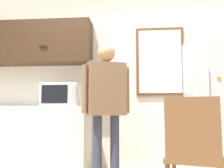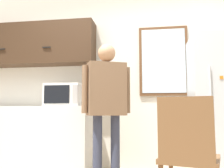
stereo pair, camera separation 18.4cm
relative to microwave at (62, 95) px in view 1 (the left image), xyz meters
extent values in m
cube|color=silver|center=(0.53, 0.41, 0.30)|extent=(6.00, 0.06, 2.70)
cube|color=silver|center=(-0.66, 0.07, -0.60)|extent=(2.03, 0.61, 0.89)
cube|color=#3D2819|center=(-0.66, 0.21, 0.79)|extent=(2.03, 0.34, 0.64)
cube|color=black|center=(-0.30, 0.03, 0.70)|extent=(0.12, 0.01, 0.01)
cube|color=white|center=(0.00, 0.00, 0.00)|extent=(0.49, 0.37, 0.31)
cube|color=black|center=(-0.04, -0.19, 0.00)|extent=(0.34, 0.01, 0.24)
cube|color=#B2B2B2|center=(0.21, -0.19, 0.00)|extent=(0.07, 0.01, 0.25)
cylinder|color=#33384C|center=(0.55, -0.39, -0.66)|extent=(0.11, 0.11, 0.77)
cylinder|color=#33384C|center=(0.75, -0.29, -0.66)|extent=(0.11, 0.11, 0.77)
cube|color=brown|center=(0.65, -0.34, 0.05)|extent=(0.51, 0.39, 0.64)
sphere|color=tan|center=(0.65, -0.34, 0.49)|extent=(0.22, 0.22, 0.22)
cylinder|color=brown|center=(0.41, -0.45, 0.04)|extent=(0.07, 0.07, 0.57)
cylinder|color=brown|center=(0.89, -0.23, 0.04)|extent=(0.07, 0.07, 0.57)
cube|color=silver|center=(2.06, 0.03, -0.16)|extent=(0.73, 0.68, 1.78)
cylinder|color=silver|center=(1.86, -0.33, -0.01)|extent=(0.02, 0.02, 0.62)
cube|color=orange|center=(1.99, -0.32, 0.16)|extent=(0.04, 0.01, 0.04)
cube|color=brown|center=(1.49, -1.14, -0.61)|extent=(0.56, 0.56, 0.04)
cube|color=brown|center=(1.43, -1.34, -0.35)|extent=(0.41, 0.15, 0.48)
cube|color=brown|center=(1.37, 0.37, 0.51)|extent=(0.70, 0.04, 1.03)
cube|color=silver|center=(1.37, 0.35, 0.51)|extent=(0.62, 0.01, 0.95)
camera|label=1|loc=(0.99, -3.33, -0.22)|focal=40.00mm
camera|label=2|loc=(1.18, -3.31, -0.22)|focal=40.00mm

